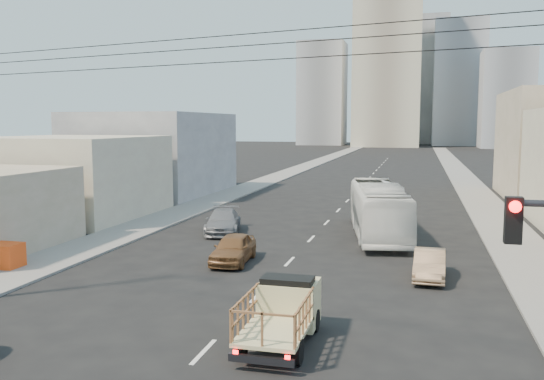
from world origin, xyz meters
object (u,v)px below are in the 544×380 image
at_px(sedan_tan, 429,264).
at_px(sedan_grey, 223,221).
at_px(flatbed_pickup, 282,309).
at_px(city_bus, 378,210).
at_px(sedan_brown, 233,248).
at_px(crate_stack, 2,255).

xyz_separation_m(sedan_tan, sedan_grey, (-12.63, 8.09, 0.09)).
relative_size(flatbed_pickup, sedan_grey, 0.87).
xyz_separation_m(flatbed_pickup, sedan_grey, (-7.95, 17.17, -0.36)).
bearing_deg(sedan_grey, sedan_tan, -46.56).
bearing_deg(sedan_tan, city_bus, 108.95).
bearing_deg(flatbed_pickup, sedan_brown, 116.33).
relative_size(sedan_brown, crate_stack, 2.34).
bearing_deg(city_bus, crate_stack, -152.24).
distance_m(sedan_brown, sedan_grey, 8.07).
xyz_separation_m(flatbed_pickup, crate_stack, (-15.13, 5.69, -0.40)).
relative_size(city_bus, sedan_grey, 2.35).
bearing_deg(flatbed_pickup, city_bus, 84.71).
bearing_deg(sedan_brown, sedan_grey, 109.40).
distance_m(flatbed_pickup, sedan_tan, 10.23).
relative_size(city_bus, sedan_brown, 2.81).
height_order(flatbed_pickup, sedan_tan, flatbed_pickup).
relative_size(flatbed_pickup, city_bus, 0.37).
distance_m(sedan_brown, crate_stack, 11.07).
distance_m(sedan_tan, crate_stack, 20.09).
bearing_deg(crate_stack, sedan_tan, 9.73).
bearing_deg(sedan_grey, sedan_brown, -81.08).
bearing_deg(sedan_tan, flatbed_pickup, -115.54).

